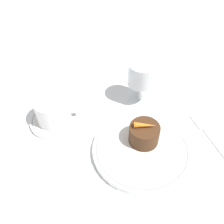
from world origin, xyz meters
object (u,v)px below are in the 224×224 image
Objects in this scene: coffee_cup at (53,110)px; fork at (207,133)px; dinner_plate at (141,150)px; wine_glass at (142,76)px; dessert_cake at (144,132)px.

coffee_cup reaches higher than fork.
dinner_plate is at bearing -29.59° from coffee_cup.
dinner_plate is 1.30× the size of fork.
wine_glass reaches higher than dessert_cake.
coffee_cup is 0.65× the size of fork.
dinner_plate is 3.23× the size of dessert_cake.
coffee_cup is at bearing 150.41° from dinner_plate.
dessert_cake is (0.01, 0.03, 0.03)m from dinner_plate.
coffee_cup is (-0.21, 0.12, 0.04)m from dinner_plate.
fork is (0.17, 0.04, -0.01)m from dinner_plate.
wine_glass reaches higher than coffee_cup.
coffee_cup is 0.39m from fork.
coffee_cup is at bearing 157.26° from dessert_cake.
coffee_cup is at bearing -165.17° from wine_glass.
dinner_plate is at bearing -98.46° from wine_glass.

